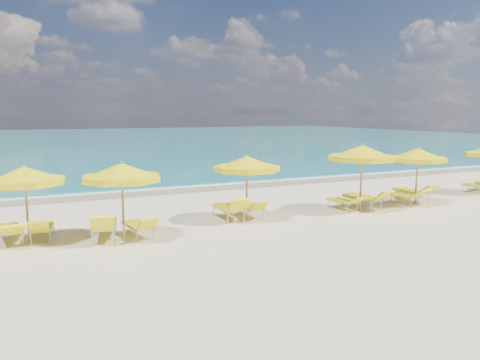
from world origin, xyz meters
name	(u,v)px	position (x,y,z in m)	size (l,w,h in m)	color
ground_plane	(259,221)	(0.00, 0.00, 0.00)	(120.00, 120.00, 0.00)	beige
ocean	(85,141)	(0.00, 48.00, 0.00)	(120.00, 80.00, 0.30)	#157777
wet_sand_band	(189,188)	(0.00, 7.40, 0.00)	(120.00, 2.60, 0.01)	tan
foam_line	(183,186)	(0.00, 8.20, 0.00)	(120.00, 1.20, 0.03)	white
whitecap_near	(45,172)	(-6.00, 17.00, 0.00)	(14.00, 0.36, 0.05)	white
whitecap_far	(215,154)	(8.00, 24.00, 0.00)	(18.00, 0.30, 0.05)	white
umbrella_1	(25,176)	(-7.13, 0.33, 1.90)	(2.68, 2.68, 2.23)	#AD7F56
umbrella_2	(122,173)	(-4.64, -0.54, 1.96)	(2.67, 2.67, 2.30)	#AD7F56
umbrella_3	(247,164)	(-0.35, 0.20, 1.93)	(2.94, 2.94, 2.26)	#AD7F56
umbrella_4	(362,153)	(4.18, -0.17, 2.15)	(3.21, 3.21, 2.52)	#AD7F56
umbrella_5	(418,155)	(7.01, -0.10, 1.96)	(3.02, 3.02, 2.30)	#AD7F56
lounger_1_left	(10,235)	(-7.61, 0.59, 0.22)	(0.82, 1.91, 0.76)	#A5A8AD
lounger_1_right	(42,232)	(-6.76, 0.58, 0.21)	(0.79, 1.70, 0.77)	#A5A8AD
lounger_2_left	(104,231)	(-5.13, -0.18, 0.25)	(1.02, 2.04, 0.95)	#A5A8AD
lounger_2_right	(138,230)	(-4.17, -0.32, 0.20)	(0.81, 1.71, 0.75)	#A5A8AD
lounger_3_left	(229,213)	(-0.85, 0.58, 0.24)	(0.68, 1.89, 0.93)	#A5A8AD
lounger_3_right	(250,211)	(0.04, 0.71, 0.20)	(0.62, 1.65, 0.73)	#A5A8AD
lounger_4_left	(343,204)	(3.75, 0.28, 0.20)	(0.70, 1.69, 0.65)	#A5A8AD
lounger_4_right	(364,202)	(4.66, 0.21, 0.24)	(0.99, 2.08, 0.86)	#A5A8AD
lounger_5_left	(401,199)	(6.48, 0.12, 0.23)	(0.98, 2.01, 0.79)	#A5A8AD
lounger_5_right	(412,195)	(7.40, 0.50, 0.24)	(0.69, 2.00, 0.87)	#A5A8AD
lounger_6_left	(478,189)	(11.53, 0.60, 0.20)	(0.86, 1.79, 0.66)	#A5A8AD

